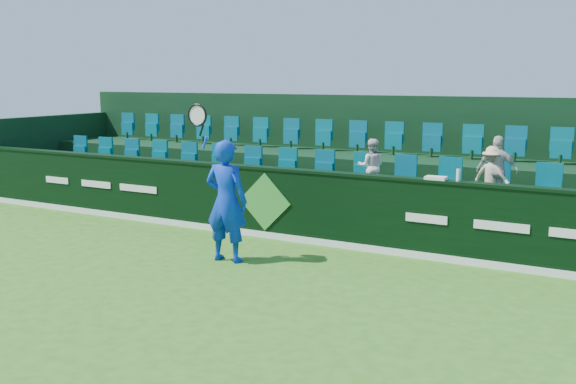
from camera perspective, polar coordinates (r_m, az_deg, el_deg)
The scene contains 13 objects.
ground at distance 9.22m, azimuth -14.52°, elevation -9.20°, with size 60.00×60.00×0.00m, color #356818.
sponsor_hoarding at distance 12.17m, azimuth -1.80°, elevation -0.91°, with size 16.00×0.25×1.35m.
stand_tier_front at distance 13.17m, azimuth 0.60°, elevation -1.28°, with size 16.00×2.00×0.80m, color black.
stand_tier_back at distance 14.80m, azimuth 4.03°, elevation 0.95°, with size 16.00×1.80×1.30m, color black.
stand_rear at distance 15.13m, azimuth 4.75°, elevation 3.30°, with size 16.00×4.10×2.60m.
seat_row_front at distance 13.40m, azimuth 1.40°, elevation 1.95°, with size 13.50×0.50×0.60m, color #06586E.
seat_row_back at distance 14.96m, azimuth 4.55°, elevation 4.70°, with size 13.50×0.50×0.60m, color #06586E.
tennis_player at distance 10.54m, azimuth -5.53°, elevation -0.75°, with size 1.10×0.54×2.65m.
spectator_left at distance 12.36m, azimuth 7.41°, elevation 2.27°, with size 0.52×0.40×1.06m, color silver.
spectator_middle at distance 11.73m, azimuth 18.11°, elevation 1.82°, with size 0.71×0.30×1.22m, color silver.
spectator_right at distance 11.76m, azimuth 17.68°, elevation 1.41°, with size 0.67×0.38×1.03m, color beige.
towel at distance 10.82m, azimuth 13.01°, elevation 1.22°, with size 0.34×0.22×0.05m, color silver.
drinks_bottle at distance 10.72m, azimuth 14.89°, elevation 1.47°, with size 0.06×0.06×0.20m, color white.
Camera 1 is at (6.00, -6.33, 2.99)m, focal length 40.00 mm.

